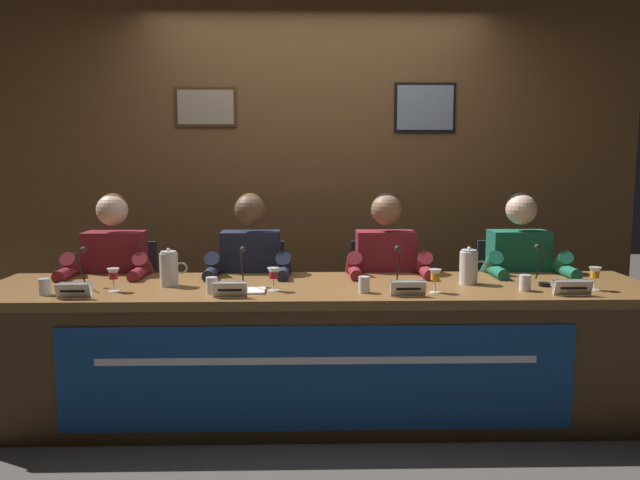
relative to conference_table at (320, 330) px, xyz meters
name	(u,v)px	position (x,y,z in m)	size (l,w,h in m)	color
ground_plane	(320,412)	(0.00, 0.12, -0.51)	(12.00, 12.00, 0.00)	#4C4742
wall_back_panelled	(316,176)	(0.00, 1.51, 0.80)	(4.86, 0.14, 2.60)	brown
conference_table	(320,330)	(0.00, 0.00, 0.00)	(3.66, 0.82, 0.73)	brown
chair_far_left	(123,314)	(-1.26, 0.71, -0.08)	(0.44, 0.45, 0.89)	black
panelist_far_left	(112,278)	(-1.26, 0.51, 0.20)	(0.51, 0.48, 1.21)	black
nameplate_far_left	(74,291)	(-1.23, -0.20, 0.26)	(0.17, 0.06, 0.08)	white
juice_glass_far_left	(113,275)	(-1.08, -0.04, 0.31)	(0.06, 0.06, 0.12)	white
water_cup_far_left	(44,288)	(-1.41, -0.11, 0.26)	(0.06, 0.06, 0.08)	silver
microphone_far_left	(79,275)	(-1.29, 0.04, 0.30)	(0.06, 0.17, 0.22)	black
chair_center_left	(253,313)	(-0.42, 0.71, -0.08)	(0.44, 0.45, 0.89)	black
panelist_center_left	(250,277)	(-0.42, 0.51, 0.20)	(0.51, 0.48, 1.21)	black
nameplate_center_left	(230,289)	(-0.46, -0.19, 0.26)	(0.17, 0.06, 0.08)	white
juice_glass_center_left	(273,275)	(-0.25, -0.04, 0.31)	(0.06, 0.06, 0.12)	white
water_cup_center_left	(212,286)	(-0.56, -0.09, 0.26)	(0.06, 0.06, 0.08)	silver
microphone_center_left	(242,275)	(-0.42, 0.03, 0.30)	(0.06, 0.17, 0.22)	black
chair_center_right	(382,313)	(0.42, 0.71, -0.08)	(0.44, 0.45, 0.89)	black
panelist_center_right	(387,277)	(0.42, 0.51, 0.20)	(0.51, 0.48, 1.21)	black
nameplate_center_right	(408,288)	(0.44, -0.18, 0.26)	(0.18, 0.06, 0.08)	white
juice_glass_center_right	(435,276)	(0.59, -0.10, 0.31)	(0.06, 0.06, 0.12)	white
water_cup_center_right	(364,285)	(0.22, -0.09, 0.26)	(0.06, 0.06, 0.08)	silver
microphone_center_right	(399,274)	(0.43, 0.04, 0.30)	(0.06, 0.17, 0.22)	black
chair_far_right	(510,312)	(1.26, 0.71, -0.08)	(0.44, 0.45, 0.89)	black
panelist_far_right	(522,276)	(1.26, 0.51, 0.20)	(0.51, 0.48, 1.21)	black
nameplate_far_right	(572,288)	(1.28, -0.18, 0.26)	(0.19, 0.06, 0.08)	white
juice_glass_far_right	(595,274)	(1.45, -0.06, 0.31)	(0.06, 0.06, 0.12)	white
water_cup_far_right	(525,284)	(1.08, -0.06, 0.26)	(0.06, 0.06, 0.08)	silver
microphone_far_right	(542,272)	(1.22, 0.10, 0.30)	(0.06, 0.17, 0.22)	black
water_pitcher_left_side	(169,269)	(-0.82, 0.11, 0.32)	(0.15, 0.10, 0.21)	silver
water_pitcher_right_side	(469,267)	(0.83, 0.13, 0.32)	(0.15, 0.10, 0.21)	silver
document_stack_center_left	(245,291)	(-0.40, -0.06, 0.23)	(0.21, 0.15, 0.01)	white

